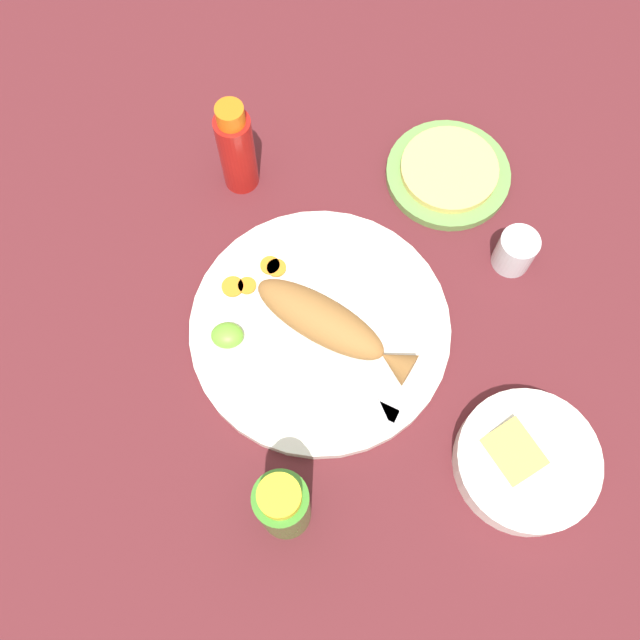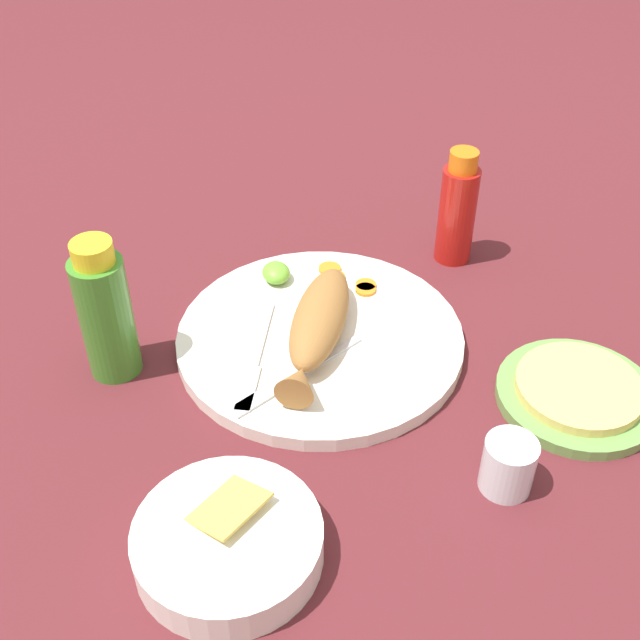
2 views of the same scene
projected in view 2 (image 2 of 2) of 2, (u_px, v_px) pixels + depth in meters
ground_plane at (320, 344)px, 0.96m from camera, size 4.00×4.00×0.00m
main_plate at (320, 339)px, 0.96m from camera, size 0.34×0.34×0.02m
fried_fish at (317, 325)px, 0.93m from camera, size 0.22×0.15×0.05m
fork_near at (290, 379)px, 0.89m from camera, size 0.09×0.17×0.00m
fork_far at (255, 361)px, 0.91m from camera, size 0.17×0.09×0.00m
carrot_slice_near at (366, 285)px, 1.02m from camera, size 0.03×0.03×0.00m
carrot_slice_mid at (366, 290)px, 1.01m from camera, size 0.03×0.03×0.00m
carrot_slice_far at (336, 277)px, 1.04m from camera, size 0.02×0.02×0.00m
carrot_slice_extra at (330, 269)px, 1.05m from camera, size 0.03×0.03×0.00m
lime_wedge_main at (276, 273)px, 1.03m from camera, size 0.04×0.04×0.02m
hot_sauce_bottle_red at (457, 210)px, 1.06m from camera, size 0.05×0.05×0.16m
hot_sauce_bottle_green at (105, 313)px, 0.88m from camera, size 0.06×0.06×0.17m
salt_cup at (508, 468)px, 0.78m from camera, size 0.05×0.05×0.06m
guacamole_bowl at (228, 541)px, 0.72m from camera, size 0.17×0.17×0.05m
tortilla_plate at (577, 396)px, 0.89m from camera, size 0.18×0.18×0.01m
tortilla_stack at (579, 387)px, 0.88m from camera, size 0.14×0.14×0.01m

